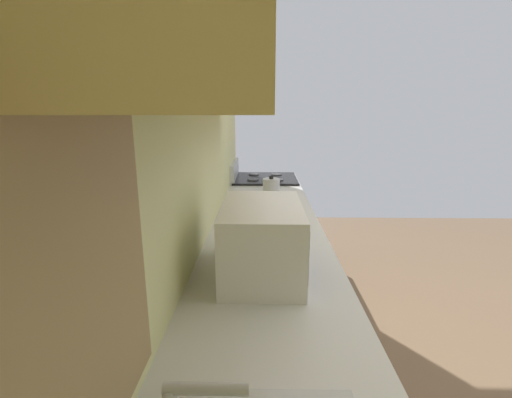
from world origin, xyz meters
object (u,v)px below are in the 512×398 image
Objects in this scene: microwave at (263,239)px; bowl at (273,204)px; oven_range at (265,220)px; kettle at (271,186)px.

microwave reaches higher than bowl.
oven_range is 6.47× the size of bowl.
kettle is at bearing -0.00° from bowl.
oven_range reaches higher than kettle.
microwave is at bearing 177.21° from kettle.
microwave is at bearing 175.81° from bowl.
kettle is (0.50, -0.00, 0.03)m from bowl.
bowl is (-1.12, -0.05, 0.47)m from oven_range.
microwave is 1.49m from kettle.
microwave is 3.09× the size of bowl.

